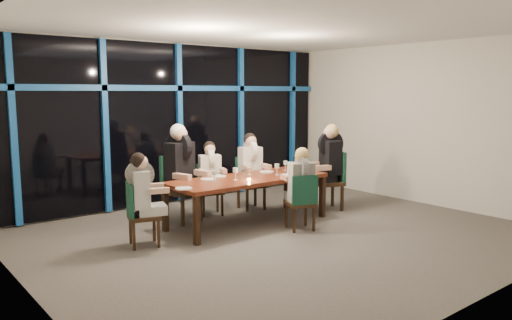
# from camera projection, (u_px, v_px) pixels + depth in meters

# --- Properties ---
(room) EXTENTS (7.04, 7.00, 3.02)m
(room) POSITION_uv_depth(u_px,v_px,m) (283.00, 97.00, 7.08)
(room) COLOR #59544E
(room) RESTS_ON ground
(window_wall) EXTENTS (6.86, 0.43, 2.94)m
(window_wall) POSITION_uv_depth(u_px,v_px,m) (179.00, 121.00, 9.41)
(window_wall) COLOR black
(window_wall) RESTS_ON ground
(dining_table) EXTENTS (2.60, 1.00, 0.75)m
(dining_table) POSITION_uv_depth(u_px,v_px,m) (248.00, 182.00, 7.88)
(dining_table) COLOR maroon
(dining_table) RESTS_ON ground
(chair_far_left) EXTENTS (0.61, 0.61, 1.08)m
(chair_far_left) POSITION_uv_depth(u_px,v_px,m) (178.00, 184.00, 8.07)
(chair_far_left) COLOR #301D10
(chair_far_left) RESTS_ON ground
(chair_far_mid) EXTENTS (0.51, 0.51, 0.86)m
(chair_far_mid) POSITION_uv_depth(u_px,v_px,m) (209.00, 186.00, 8.57)
(chair_far_mid) COLOR #301D10
(chair_far_mid) RESTS_ON ground
(chair_far_right) EXTENTS (0.51, 0.51, 0.93)m
(chair_far_right) POSITION_uv_depth(u_px,v_px,m) (249.00, 180.00, 8.98)
(chair_far_right) COLOR #301D10
(chair_far_right) RESTS_ON ground
(chair_end_left) EXTENTS (0.51, 0.51, 0.88)m
(chair_end_left) POSITION_uv_depth(u_px,v_px,m) (138.00, 211.00, 6.74)
(chair_end_left) COLOR #301D10
(chair_end_left) RESTS_ON ground
(chair_end_right) EXTENTS (0.63, 0.63, 1.04)m
(chair_end_right) POSITION_uv_depth(u_px,v_px,m) (332.00, 177.00, 8.91)
(chair_end_right) COLOR #301D10
(chair_end_right) RESTS_ON ground
(chair_near_mid) EXTENTS (0.52, 0.52, 0.87)m
(chair_near_mid) POSITION_uv_depth(u_px,v_px,m) (302.00, 200.00, 7.51)
(chair_near_mid) COLOR #301D10
(chair_near_mid) RESTS_ON ground
(diner_far_left) EXTENTS (0.62, 0.73, 1.05)m
(diner_far_left) POSITION_uv_depth(u_px,v_px,m) (181.00, 159.00, 7.96)
(diner_far_left) COLOR black
(diner_far_left) RESTS_ON ground
(diner_far_mid) EXTENTS (0.52, 0.59, 0.84)m
(diner_far_mid) POSITION_uv_depth(u_px,v_px,m) (210.00, 167.00, 8.46)
(diner_far_mid) COLOR white
(diner_far_mid) RESTS_ON ground
(diner_far_right) EXTENTS (0.51, 0.62, 0.91)m
(diner_far_right) POSITION_uv_depth(u_px,v_px,m) (251.00, 160.00, 8.86)
(diner_far_right) COLOR white
(diner_far_right) RESTS_ON ground
(diner_end_left) EXTENTS (0.60, 0.52, 0.85)m
(diner_end_left) POSITION_uv_depth(u_px,v_px,m) (143.00, 185.00, 6.72)
(diner_end_left) COLOR black
(diner_end_left) RESTS_ON ground
(diner_end_right) EXTENTS (0.71, 0.64, 1.02)m
(diner_end_right) POSITION_uv_depth(u_px,v_px,m) (328.00, 154.00, 8.82)
(diner_end_right) COLOR black
(diner_end_right) RESTS_ON ground
(diner_near_mid) EXTENTS (0.53, 0.59, 0.84)m
(diner_near_mid) POSITION_uv_depth(u_px,v_px,m) (301.00, 176.00, 7.53)
(diner_near_mid) COLOR black
(diner_near_mid) RESTS_ON ground
(plate_far_left) EXTENTS (0.24, 0.24, 0.01)m
(plate_far_left) POSITION_uv_depth(u_px,v_px,m) (208.00, 179.00, 7.67)
(plate_far_left) COLOR white
(plate_far_left) RESTS_ON dining_table
(plate_far_mid) EXTENTS (0.24, 0.24, 0.01)m
(plate_far_mid) POSITION_uv_depth(u_px,v_px,m) (218.00, 176.00, 7.94)
(plate_far_mid) COLOR white
(plate_far_mid) RESTS_ON dining_table
(plate_far_right) EXTENTS (0.24, 0.24, 0.01)m
(plate_far_right) POSITION_uv_depth(u_px,v_px,m) (267.00, 172.00, 8.39)
(plate_far_right) COLOR white
(plate_far_right) RESTS_ON dining_table
(plate_end_left) EXTENTS (0.24, 0.24, 0.01)m
(plate_end_left) POSITION_uv_depth(u_px,v_px,m) (184.00, 188.00, 6.94)
(plate_end_left) COLOR white
(plate_end_left) RESTS_ON dining_table
(plate_end_right) EXTENTS (0.24, 0.24, 0.01)m
(plate_end_right) POSITION_uv_depth(u_px,v_px,m) (299.00, 169.00, 8.69)
(plate_end_right) COLOR white
(plate_end_right) RESTS_ON dining_table
(plate_near_mid) EXTENTS (0.24, 0.24, 0.01)m
(plate_near_mid) POSITION_uv_depth(u_px,v_px,m) (287.00, 175.00, 8.07)
(plate_near_mid) COLOR white
(plate_near_mid) RESTS_ON dining_table
(wine_bottle) EXTENTS (0.08, 0.08, 0.34)m
(wine_bottle) POSITION_uv_depth(u_px,v_px,m) (296.00, 164.00, 8.44)
(wine_bottle) COLOR black
(wine_bottle) RESTS_ON dining_table
(water_pitcher) EXTENTS (0.12, 0.11, 0.19)m
(water_pitcher) POSITION_uv_depth(u_px,v_px,m) (290.00, 168.00, 8.24)
(water_pitcher) COLOR silver
(water_pitcher) RESTS_ON dining_table
(tea_light) EXTENTS (0.06, 0.06, 0.03)m
(tea_light) POSITION_uv_depth(u_px,v_px,m) (249.00, 180.00, 7.59)
(tea_light) COLOR #F3A148
(tea_light) RESTS_ON dining_table
(wine_glass_a) EXTENTS (0.07, 0.07, 0.19)m
(wine_glass_a) POSITION_uv_depth(u_px,v_px,m) (235.00, 171.00, 7.64)
(wine_glass_a) COLOR silver
(wine_glass_a) RESTS_ON dining_table
(wine_glass_b) EXTENTS (0.07, 0.07, 0.19)m
(wine_glass_b) POSITION_uv_depth(u_px,v_px,m) (249.00, 166.00, 8.12)
(wine_glass_b) COLOR silver
(wine_glass_b) RESTS_ON dining_table
(wine_glass_c) EXTENTS (0.07, 0.07, 0.19)m
(wine_glass_c) POSITION_uv_depth(u_px,v_px,m) (277.00, 167.00, 8.08)
(wine_glass_c) COLOR silver
(wine_glass_c) RESTS_ON dining_table
(wine_glass_d) EXTENTS (0.06, 0.06, 0.16)m
(wine_glass_d) POSITION_uv_depth(u_px,v_px,m) (214.00, 174.00, 7.49)
(wine_glass_d) COLOR silver
(wine_glass_d) RESTS_ON dining_table
(wine_glass_e) EXTENTS (0.07, 0.07, 0.17)m
(wine_glass_e) POSITION_uv_depth(u_px,v_px,m) (286.00, 163.00, 8.56)
(wine_glass_e) COLOR silver
(wine_glass_e) RESTS_ON dining_table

